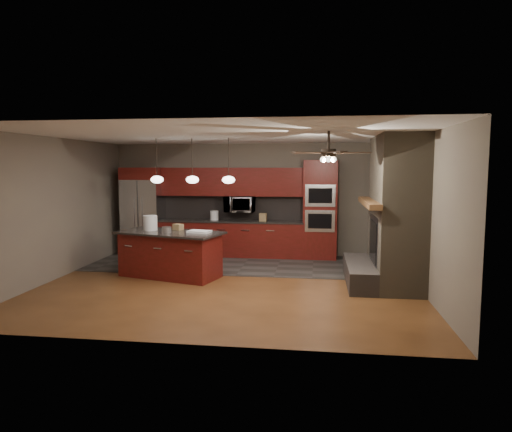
% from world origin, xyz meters
% --- Properties ---
extents(ground, '(7.00, 7.00, 0.00)m').
position_xyz_m(ground, '(0.00, 0.00, 0.00)').
color(ground, brown).
rests_on(ground, ground).
extents(ceiling, '(7.00, 6.00, 0.02)m').
position_xyz_m(ceiling, '(0.00, 0.00, 2.80)').
color(ceiling, white).
rests_on(ceiling, back_wall).
extents(back_wall, '(7.00, 0.02, 2.80)m').
position_xyz_m(back_wall, '(0.00, 3.00, 1.40)').
color(back_wall, '#645850').
rests_on(back_wall, ground).
extents(right_wall, '(0.02, 6.00, 2.80)m').
position_xyz_m(right_wall, '(3.50, 0.00, 1.40)').
color(right_wall, '#645850').
rests_on(right_wall, ground).
extents(left_wall, '(0.02, 6.00, 2.80)m').
position_xyz_m(left_wall, '(-3.50, 0.00, 1.40)').
color(left_wall, '#645850').
rests_on(left_wall, ground).
extents(slate_tile_patch, '(7.00, 2.40, 0.01)m').
position_xyz_m(slate_tile_patch, '(0.00, 1.80, 0.01)').
color(slate_tile_patch, '#373532').
rests_on(slate_tile_patch, ground).
extents(fireplace_column, '(1.30, 2.10, 2.80)m').
position_xyz_m(fireplace_column, '(3.04, 0.40, 1.30)').
color(fireplace_column, brown).
rests_on(fireplace_column, ground).
extents(back_cabinetry, '(3.59, 0.64, 2.20)m').
position_xyz_m(back_cabinetry, '(-0.48, 2.74, 0.89)').
color(back_cabinetry, maroon).
rests_on(back_cabinetry, ground).
extents(oven_tower, '(0.80, 0.63, 2.38)m').
position_xyz_m(oven_tower, '(1.70, 2.69, 1.19)').
color(oven_tower, maroon).
rests_on(oven_tower, ground).
extents(microwave, '(0.73, 0.41, 0.50)m').
position_xyz_m(microwave, '(-0.27, 2.75, 1.30)').
color(microwave, silver).
rests_on(microwave, back_cabinetry).
extents(refrigerator, '(0.95, 0.75, 2.20)m').
position_xyz_m(refrigerator, '(-2.72, 2.62, 1.10)').
color(refrigerator, silver).
rests_on(refrigerator, ground).
extents(kitchen_island, '(2.31, 1.51, 0.92)m').
position_xyz_m(kitchen_island, '(-1.31, 0.42, 0.47)').
color(kitchen_island, maroon).
rests_on(kitchen_island, ground).
extents(white_bucket, '(0.33, 0.33, 0.31)m').
position_xyz_m(white_bucket, '(-1.76, 0.55, 1.07)').
color(white_bucket, white).
rests_on(white_bucket, kitchen_island).
extents(paint_can, '(0.26, 0.26, 0.12)m').
position_xyz_m(paint_can, '(-1.31, 0.25, 0.98)').
color(paint_can, '#B3B3B8').
rests_on(paint_can, kitchen_island).
extents(paint_tray, '(0.48, 0.37, 0.04)m').
position_xyz_m(paint_tray, '(-0.68, 0.37, 0.94)').
color(paint_tray, white).
rests_on(paint_tray, kitchen_island).
extents(cardboard_box, '(0.24, 0.22, 0.12)m').
position_xyz_m(cardboard_box, '(-1.22, 0.69, 0.98)').
color(cardboard_box, olive).
rests_on(cardboard_box, kitchen_island).
extents(counter_bucket, '(0.26, 0.26, 0.23)m').
position_xyz_m(counter_bucket, '(-0.91, 2.70, 1.02)').
color(counter_bucket, white).
rests_on(counter_bucket, back_cabinetry).
extents(counter_box, '(0.18, 0.15, 0.19)m').
position_xyz_m(counter_box, '(0.32, 2.65, 1.00)').
color(counter_box, '#95784D').
rests_on(counter_box, back_cabinetry).
extents(pendant_left, '(0.26, 0.26, 0.92)m').
position_xyz_m(pendant_left, '(-1.65, 0.70, 1.96)').
color(pendant_left, black).
rests_on(pendant_left, ceiling).
extents(pendant_center, '(0.26, 0.26, 0.92)m').
position_xyz_m(pendant_center, '(-0.90, 0.70, 1.96)').
color(pendant_center, black).
rests_on(pendant_center, ceiling).
extents(pendant_right, '(0.26, 0.26, 0.92)m').
position_xyz_m(pendant_right, '(-0.15, 0.70, 1.96)').
color(pendant_right, black).
rests_on(pendant_right, ceiling).
extents(ceiling_fan, '(1.27, 1.33, 0.41)m').
position_xyz_m(ceiling_fan, '(1.80, -0.80, 2.46)').
color(ceiling_fan, black).
rests_on(ceiling_fan, ceiling).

